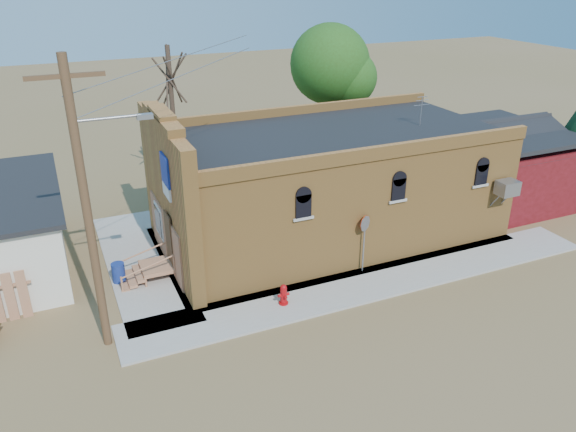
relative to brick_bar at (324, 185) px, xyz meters
name	(u,v)px	position (x,y,z in m)	size (l,w,h in m)	color
ground	(351,304)	(-1.64, -5.49, -2.34)	(120.00, 120.00, 0.00)	brown
sidewalk_south	(374,282)	(-0.14, -4.59, -2.30)	(19.00, 2.20, 0.08)	#9E9991
sidewalk_west	(141,263)	(-7.94, 0.51, -2.30)	(2.60, 10.00, 0.08)	#9E9991
brick_bar	(324,185)	(0.00, 0.00, 0.00)	(16.40, 7.97, 6.30)	#BD7F39
red_shed	(501,157)	(9.86, 0.01, -0.07)	(5.40, 6.40, 4.30)	#500D0F
utility_pole	(88,205)	(-9.79, -4.29, 2.43)	(3.12, 0.26, 9.00)	#4D391F
tree_bare_near	(170,78)	(-4.64, 7.51, 3.62)	(2.80, 2.80, 7.65)	#483329
tree_leafy	(330,64)	(4.36, 8.01, 3.59)	(4.40, 4.40, 8.15)	#483329
fire_hydrant	(284,294)	(-3.87, -4.59, -1.88)	(0.44, 0.41, 0.77)	#A5090D
stop_sign	(365,229)	(-0.15, -3.69, -0.45)	(0.58, 0.37, 2.36)	gray
trash_barrel	(118,272)	(-8.94, -0.69, -1.88)	(0.49, 0.49, 0.76)	navy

